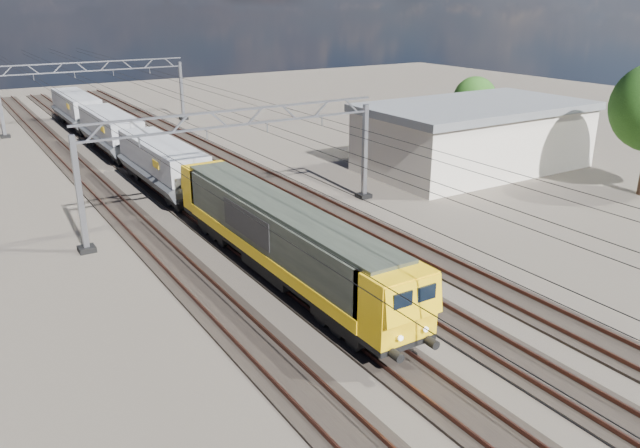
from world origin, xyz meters
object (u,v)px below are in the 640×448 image
locomotive (280,235)px  hopper_wagon_third (77,108)px  catenary_gantry_mid (239,161)px  hopper_wagon_mid (111,129)px  catenary_gantry_far (97,92)px  hopper_wagon_lead (162,162)px  industrial_shed (474,136)px  tree_far (479,100)px

locomotive → hopper_wagon_third: (-0.00, 46.10, -0.09)m
catenary_gantry_mid → hopper_wagon_mid: (-2.00, 23.09, -1.67)m
catenary_gantry_mid → catenary_gantry_far: (0.00, 36.00, 0.00)m
catenary_gantry_mid → locomotive: bearing=-102.8°
hopper_wagon_lead → hopper_wagon_third: same height
catenary_gantry_far → hopper_wagon_mid: 13.17m
locomotive → industrial_shed: industrial_shed is taller
hopper_wagon_mid → hopper_wagon_third: (0.00, 14.20, 0.00)m
catenary_gantry_mid → tree_far: 31.86m
locomotive → tree_far: tree_far is taller
catenary_gantry_mid → tree_far: (30.32, 9.79, 0.07)m
hopper_wagon_lead → industrial_shed: 24.97m
hopper_wagon_mid → locomotive: bearing=-90.0°
catenary_gantry_mid → hopper_wagon_third: size_ratio=1.53×
catenary_gantry_far → industrial_shed: (22.00, -34.00, -1.18)m
catenary_gantry_far → hopper_wagon_third: bearing=147.2°
hopper_wagon_third → industrial_shed: size_ratio=0.70×
catenary_gantry_far → industrial_shed: bearing=-57.1°
locomotive → hopper_wagon_lead: (-0.00, 17.70, -0.09)m
catenary_gantry_far → locomotive: catenary_gantry_far is taller
catenary_gantry_far → hopper_wagon_third: (-2.00, 1.29, -1.67)m
catenary_gantry_far → tree_far: catenary_gantry_far is taller
catenary_gantry_mid → tree_far: bearing=17.9°
hopper_wagon_mid → tree_far: size_ratio=2.08×
catenary_gantry_far → hopper_wagon_third: catenary_gantry_far is taller
catenary_gantry_far → hopper_wagon_third: size_ratio=1.53×
locomotive → hopper_wagon_third: 46.10m
catenary_gantry_mid → hopper_wagon_lead: (-2.00, 8.89, -1.67)m
hopper_wagon_third → tree_far: bearing=-40.4°
locomotive → tree_far: 37.32m
tree_far → hopper_wagon_mid: bearing=157.6°
hopper_wagon_mid → hopper_wagon_third: size_ratio=1.00×
hopper_wagon_third → hopper_wagon_mid: bearing=-90.0°
catenary_gantry_mid → locomotive: (-2.00, -8.81, -1.58)m
locomotive → hopper_wagon_mid: 31.90m
catenary_gantry_mid → hopper_wagon_third: 37.38m
locomotive → tree_far: size_ratio=3.37×
hopper_wagon_third → industrial_shed: 42.68m
catenary_gantry_far → hopper_wagon_lead: 27.24m
catenary_gantry_far → hopper_wagon_mid: (-2.00, -12.91, -1.67)m
hopper_wagon_lead → locomotive: bearing=-90.0°
catenary_gantry_mid → hopper_wagon_mid: 23.24m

